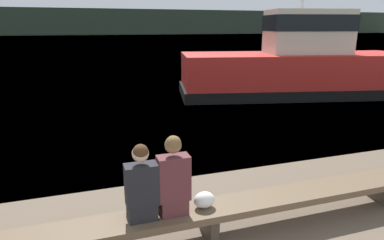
{
  "coord_description": "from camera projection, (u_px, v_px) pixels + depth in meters",
  "views": [
    {
      "loc": [
        -2.08,
        -0.3,
        2.77
      ],
      "look_at": [
        0.19,
        6.49,
        0.79
      ],
      "focal_mm": 32.0,
      "sensor_mm": 36.0,
      "label": 1
    }
  ],
  "objects": [
    {
      "name": "shopping_bag",
      "position": [
        204.0,
        200.0,
        4.51
      ],
      "size": [
        0.29,
        0.21,
        0.22
      ],
      "color": "white",
      "rests_on": "bench_main"
    },
    {
      "name": "water_surface",
      "position": [
        81.0,
        34.0,
        116.3
      ],
      "size": [
        240.0,
        240.0,
        0.0
      ],
      "primitive_type": "plane",
      "color": "#5684A3",
      "rests_on": "ground"
    },
    {
      "name": "far_shoreline",
      "position": [
        80.0,
        22.0,
        111.39
      ],
      "size": [
        600.0,
        12.0,
        8.09
      ],
      "primitive_type": "cube",
      "color": "#2D3D2D",
      "rests_on": "ground"
    },
    {
      "name": "bench_main",
      "position": [
        209.0,
        212.0,
        4.57
      ],
      "size": [
        6.61,
        0.53,
        0.44
      ],
      "color": "brown",
      "rests_on": "ground"
    },
    {
      "name": "person_left",
      "position": [
        141.0,
        187.0,
        4.16
      ],
      "size": [
        0.4,
        0.37,
        0.99
      ],
      "color": "black",
      "rests_on": "bench_main"
    },
    {
      "name": "person_right",
      "position": [
        173.0,
        180.0,
        4.27
      ],
      "size": [
        0.4,
        0.37,
        1.06
      ],
      "color": "#56282D",
      "rests_on": "bench_main"
    },
    {
      "name": "tugboat_red",
      "position": [
        296.0,
        69.0,
        13.95
      ],
      "size": [
        9.64,
        5.0,
        6.36
      ],
      "rotation": [
        0.0,
        0.0,
        1.35
      ],
      "color": "red",
      "rests_on": "water_surface"
    }
  ]
}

